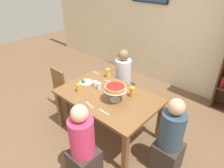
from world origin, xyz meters
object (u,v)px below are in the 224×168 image
object	(u,v)px
diner_head_east	(169,142)
cutlery_fork_near	(109,81)
diner_near_right	(83,149)
beer_glass_amber_short	(132,92)
dining_table	(108,100)
cutlery_knife_near	(96,73)
salad_plate_far_diner	(117,87)
water_glass_clear_far	(99,86)
deep_dish_pizza_stand	(115,89)
cutlery_knife_far	(104,112)
salad_plate_near_diner	(85,82)
chair_head_west	(64,86)
diner_far_left	(123,82)
beer_glass_amber_spare	(79,88)
cutlery_fork_far	(90,105)
beer_glass_amber_tall	(108,73)
water_glass_clear_near	(95,84)

from	to	relation	value
diner_head_east	cutlery_fork_near	world-z (taller)	diner_head_east
diner_near_right	beer_glass_amber_short	xyz separation A→B (m)	(-0.04, 1.03, 0.33)
dining_table	beer_glass_amber_short	size ratio (longest dim) A/B	9.71
dining_table	cutlery_knife_near	world-z (taller)	cutlery_knife_near
salad_plate_far_diner	water_glass_clear_far	world-z (taller)	water_glass_clear_far
deep_dish_pizza_stand	cutlery_knife_far	world-z (taller)	deep_dish_pizza_stand
beer_glass_amber_short	cutlery_fork_near	xyz separation A→B (m)	(-0.57, 0.11, -0.08)
deep_dish_pizza_stand	salad_plate_near_diner	size ratio (longest dim) A/B	1.50
diner_near_right	cutlery_knife_near	world-z (taller)	diner_near_right
salad_plate_far_diner	cutlery_fork_near	bearing A→B (deg)	162.35
chair_head_west	cutlery_knife_far	size ratio (longest dim) A/B	4.83
cutlery_fork_near	chair_head_west	bearing A→B (deg)	8.54
diner_far_left	chair_head_west	size ratio (longest dim) A/B	1.32
diner_head_east	cutlery_knife_near	xyz separation A→B (m)	(-1.74, 0.39, 0.25)
diner_far_left	chair_head_west	bearing A→B (deg)	-40.08
deep_dish_pizza_stand	salad_plate_near_diner	distance (m)	0.74
beer_glass_amber_spare	cutlery_fork_far	distance (m)	0.41
cutlery_knife_near	water_glass_clear_far	bearing A→B (deg)	139.36
beer_glass_amber_tall	water_glass_clear_near	bearing A→B (deg)	-80.06
diner_far_left	dining_table	bearing A→B (deg)	23.48
diner_near_right	beer_glass_amber_spare	distance (m)	0.99
diner_head_east	beer_glass_amber_tall	bearing A→B (deg)	-16.23
cutlery_fork_near	diner_far_left	bearing A→B (deg)	-96.14
dining_table	salad_plate_near_diner	xyz separation A→B (m)	(-0.54, 0.02, 0.11)
water_glass_clear_near	cutlery_fork_far	size ratio (longest dim) A/B	0.55
salad_plate_far_diner	beer_glass_amber_short	xyz separation A→B (m)	(0.32, -0.03, 0.06)
diner_head_east	cutlery_knife_near	world-z (taller)	diner_head_east
diner_head_east	deep_dish_pizza_stand	bearing A→B (deg)	2.23
cutlery_knife_far	water_glass_clear_near	bearing A→B (deg)	147.95
cutlery_fork_near	cutlery_knife_far	xyz separation A→B (m)	(0.52, -0.67, 0.00)
cutlery_fork_far	diner_near_right	bearing A→B (deg)	-40.37
diner_near_right	cutlery_fork_far	bearing A→B (deg)	38.30
water_glass_clear_far	beer_glass_amber_spare	bearing A→B (deg)	-123.99
diner_far_left	beer_glass_amber_spare	size ratio (longest dim) A/B	8.72
diner_far_left	water_glass_clear_near	world-z (taller)	diner_far_left
salad_plate_near_diner	water_glass_clear_near	size ratio (longest dim) A/B	2.22
chair_head_west	water_glass_clear_far	distance (m)	0.91
beer_glass_amber_spare	cutlery_knife_near	bearing A→B (deg)	113.31
diner_far_left	beer_glass_amber_tall	bearing A→B (deg)	-4.95
beer_glass_amber_short	salad_plate_near_diner	bearing A→B (deg)	-166.95
diner_near_right	beer_glass_amber_spare	bearing A→B (deg)	51.91
dining_table	chair_head_west	distance (m)	1.09
beer_glass_amber_tall	cutlery_fork_far	xyz separation A→B (m)	(0.37, -0.78, -0.08)
cutlery_fork_far	cutlery_knife_far	distance (m)	0.27
diner_far_left	salad_plate_far_diner	size ratio (longest dim) A/B	4.66
dining_table	cutlery_fork_far	distance (m)	0.37
diner_head_east	beer_glass_amber_tall	xyz separation A→B (m)	(-1.46, 0.42, 0.33)
diner_head_east	beer_glass_amber_spare	world-z (taller)	diner_head_east
water_glass_clear_near	salad_plate_far_diner	bearing A→B (deg)	32.94
salad_plate_near_diner	cutlery_fork_far	xyz separation A→B (m)	(0.52, -0.38, -0.02)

